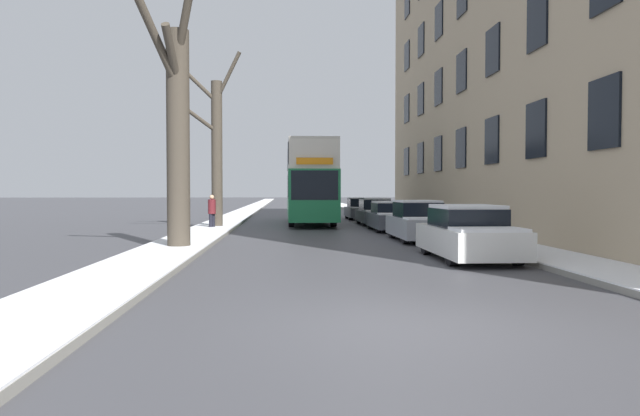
{
  "coord_description": "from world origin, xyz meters",
  "views": [
    {
      "loc": [
        -1.78,
        -7.61,
        1.84
      ],
      "look_at": [
        -0.14,
        19.23,
        1.04
      ],
      "focal_mm": 32.0,
      "sensor_mm": 36.0,
      "label": 1
    }
  ],
  "objects_px": {
    "parked_car_0": "(468,234)",
    "parked_car_2": "(392,217)",
    "parked_car_4": "(360,209)",
    "pedestrian_left_sidewalk": "(212,211)",
    "bare_tree_left_0": "(177,129)",
    "double_decker_bus": "(310,179)",
    "bare_tree_left_1": "(216,149)",
    "parked_car_3": "(375,212)",
    "parked_car_1": "(418,222)"
  },
  "relations": [
    {
      "from": "parked_car_0",
      "to": "parked_car_2",
      "type": "relative_size",
      "value": 1.05
    },
    {
      "from": "parked_car_4",
      "to": "pedestrian_left_sidewalk",
      "type": "bearing_deg",
      "value": -129.81
    },
    {
      "from": "bare_tree_left_0",
      "to": "parked_car_2",
      "type": "distance_m",
      "value": 12.11
    },
    {
      "from": "double_decker_bus",
      "to": "bare_tree_left_1",
      "type": "bearing_deg",
      "value": -134.97
    },
    {
      "from": "parked_car_3",
      "to": "parked_car_4",
      "type": "bearing_deg",
      "value": 90.0
    },
    {
      "from": "bare_tree_left_0",
      "to": "parked_car_1",
      "type": "bearing_deg",
      "value": 20.65
    },
    {
      "from": "bare_tree_left_0",
      "to": "parked_car_1",
      "type": "distance_m",
      "value": 9.27
    },
    {
      "from": "double_decker_bus",
      "to": "parked_car_2",
      "type": "relative_size",
      "value": 2.8
    },
    {
      "from": "bare_tree_left_0",
      "to": "parked_car_3",
      "type": "bearing_deg",
      "value": 58.28
    },
    {
      "from": "parked_car_0",
      "to": "parked_car_4",
      "type": "height_order",
      "value": "parked_car_0"
    },
    {
      "from": "parked_car_3",
      "to": "pedestrian_left_sidewalk",
      "type": "xyz_separation_m",
      "value": [
        -8.34,
        -3.95,
        0.24
      ]
    },
    {
      "from": "parked_car_0",
      "to": "parked_car_1",
      "type": "xyz_separation_m",
      "value": [
        0.0,
        5.77,
        0.01
      ]
    },
    {
      "from": "parked_car_2",
      "to": "parked_car_4",
      "type": "height_order",
      "value": "parked_car_4"
    },
    {
      "from": "bare_tree_left_1",
      "to": "parked_car_2",
      "type": "xyz_separation_m",
      "value": [
        8.23,
        -1.74,
        -3.23
      ]
    },
    {
      "from": "parked_car_1",
      "to": "parked_car_2",
      "type": "bearing_deg",
      "value": 90.0
    },
    {
      "from": "parked_car_2",
      "to": "bare_tree_left_0",
      "type": "bearing_deg",
      "value": -134.41
    },
    {
      "from": "parked_car_3",
      "to": "parked_car_4",
      "type": "relative_size",
      "value": 0.99
    },
    {
      "from": "double_decker_bus",
      "to": "parked_car_0",
      "type": "height_order",
      "value": "double_decker_bus"
    },
    {
      "from": "bare_tree_left_1",
      "to": "double_decker_bus",
      "type": "xyz_separation_m",
      "value": [
        4.71,
        4.72,
        -1.36
      ]
    },
    {
      "from": "parked_car_1",
      "to": "parked_car_3",
      "type": "distance_m",
      "value": 10.17
    },
    {
      "from": "bare_tree_left_1",
      "to": "parked_car_0",
      "type": "xyz_separation_m",
      "value": [
        8.23,
        -12.79,
        -3.19
      ]
    },
    {
      "from": "parked_car_2",
      "to": "bare_tree_left_1",
      "type": "bearing_deg",
      "value": 168.03
    },
    {
      "from": "parked_car_0",
      "to": "pedestrian_left_sidewalk",
      "type": "relative_size",
      "value": 2.56
    },
    {
      "from": "parked_car_3",
      "to": "pedestrian_left_sidewalk",
      "type": "distance_m",
      "value": 9.23
    },
    {
      "from": "pedestrian_left_sidewalk",
      "to": "parked_car_2",
      "type": "bearing_deg",
      "value": 116.96
    },
    {
      "from": "parked_car_4",
      "to": "parked_car_2",
      "type": "bearing_deg",
      "value": -90.0
    },
    {
      "from": "parked_car_4",
      "to": "bare_tree_left_1",
      "type": "bearing_deg",
      "value": -131.8
    },
    {
      "from": "bare_tree_left_1",
      "to": "double_decker_bus",
      "type": "bearing_deg",
      "value": 45.03
    },
    {
      "from": "parked_car_1",
      "to": "parked_car_3",
      "type": "relative_size",
      "value": 1.01
    },
    {
      "from": "parked_car_1",
      "to": "parked_car_2",
      "type": "distance_m",
      "value": 5.28
    },
    {
      "from": "parked_car_0",
      "to": "parked_car_2",
      "type": "distance_m",
      "value": 11.05
    },
    {
      "from": "double_decker_bus",
      "to": "bare_tree_left_0",
      "type": "bearing_deg",
      "value": -107.53
    },
    {
      "from": "parked_car_0",
      "to": "parked_car_4",
      "type": "bearing_deg",
      "value": 90.0
    },
    {
      "from": "parked_car_2",
      "to": "pedestrian_left_sidewalk",
      "type": "distance_m",
      "value": 8.4
    },
    {
      "from": "parked_car_4",
      "to": "bare_tree_left_0",
      "type": "bearing_deg",
      "value": -112.99
    },
    {
      "from": "double_decker_bus",
      "to": "parked_car_0",
      "type": "distance_m",
      "value": 17.95
    },
    {
      "from": "parked_car_3",
      "to": "double_decker_bus",
      "type": "bearing_deg",
      "value": 155.91
    },
    {
      "from": "parked_car_1",
      "to": "double_decker_bus",
      "type": "bearing_deg",
      "value": 106.65
    },
    {
      "from": "parked_car_0",
      "to": "parked_car_2",
      "type": "bearing_deg",
      "value": 90.0
    },
    {
      "from": "bare_tree_left_0",
      "to": "bare_tree_left_1",
      "type": "relative_size",
      "value": 0.92
    },
    {
      "from": "parked_car_1",
      "to": "parked_car_4",
      "type": "bearing_deg",
      "value": 90.0
    },
    {
      "from": "parked_car_1",
      "to": "parked_car_2",
      "type": "xyz_separation_m",
      "value": [
        -0.0,
        5.28,
        -0.04
      ]
    },
    {
      "from": "bare_tree_left_0",
      "to": "parked_car_3",
      "type": "relative_size",
      "value": 1.95
    },
    {
      "from": "parked_car_3",
      "to": "parked_car_4",
      "type": "distance_m",
      "value": 6.05
    },
    {
      "from": "bare_tree_left_1",
      "to": "parked_car_3",
      "type": "xyz_separation_m",
      "value": [
        8.23,
        3.15,
        -3.2
      ]
    },
    {
      "from": "bare_tree_left_0",
      "to": "parked_car_3",
      "type": "xyz_separation_m",
      "value": [
        8.2,
        13.26,
        -3.05
      ]
    },
    {
      "from": "bare_tree_left_0",
      "to": "double_decker_bus",
      "type": "xyz_separation_m",
      "value": [
        4.68,
        14.83,
        -1.2
      ]
    },
    {
      "from": "parked_car_2",
      "to": "parked_car_0",
      "type": "bearing_deg",
      "value": -90.0
    },
    {
      "from": "double_decker_bus",
      "to": "parked_car_3",
      "type": "distance_m",
      "value": 4.27
    },
    {
      "from": "bare_tree_left_1",
      "to": "parked_car_1",
      "type": "relative_size",
      "value": 2.1
    }
  ]
}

